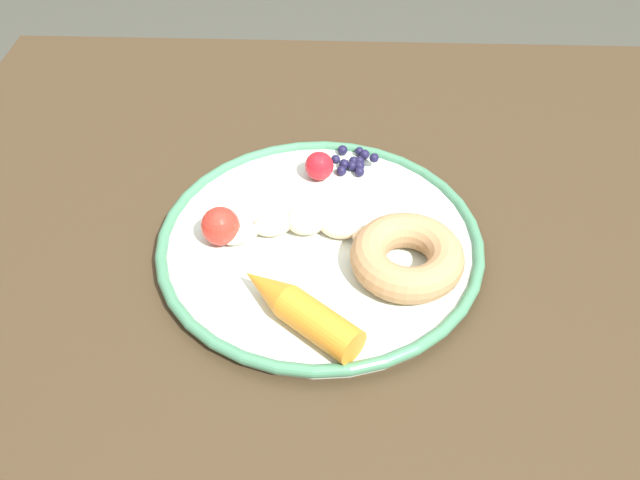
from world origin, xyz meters
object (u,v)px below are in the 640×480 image
object	(u,v)px
dining_table	(356,322)
tomato_mid	(220,226)
donut	(407,257)
blueberry_pile	(354,161)
carrot_orange	(297,309)
banana	(305,227)
tomato_near	(319,166)
plate	(320,242)

from	to	relation	value
dining_table	tomato_mid	world-z (taller)	tomato_mid
donut	blueberry_pile	bearing A→B (deg)	107.34
carrot_orange	donut	xyz separation A→B (m)	(0.10, 0.07, 0.00)
donut	tomato_mid	world-z (taller)	tomato_mid
dining_table	banana	world-z (taller)	banana
banana	carrot_orange	distance (m)	0.11
blueberry_pile	tomato_near	bearing A→B (deg)	-150.47
plate	carrot_orange	distance (m)	0.11
carrot_orange	donut	world-z (taller)	donut
dining_table	carrot_orange	world-z (taller)	carrot_orange
tomato_mid	blueberry_pile	bearing A→B (deg)	43.59
plate	donut	distance (m)	0.10
donut	plate	bearing A→B (deg)	155.71
blueberry_pile	tomato_near	size ratio (longest dim) A/B	1.68
banana	tomato_near	xyz separation A→B (m)	(0.01, 0.10, 0.00)
dining_table	tomato_mid	distance (m)	0.18
carrot_orange	dining_table	bearing A→B (deg)	54.35
tomato_near	tomato_mid	bearing A→B (deg)	-132.01
tomato_near	tomato_mid	distance (m)	0.14
dining_table	banana	size ratio (longest dim) A/B	5.94
dining_table	donut	size ratio (longest dim) A/B	9.33
donut	blueberry_pile	distance (m)	0.17
tomato_mid	tomato_near	bearing A→B (deg)	47.99
dining_table	donut	xyz separation A→B (m)	(0.04, -0.01, 0.12)
plate	banana	distance (m)	0.02
dining_table	blueberry_pile	distance (m)	0.18
banana	blueberry_pile	distance (m)	0.13
dining_table	donut	bearing A→B (deg)	-15.45
carrot_orange	tomato_near	distance (m)	0.21
donut	tomato_mid	distance (m)	0.19
donut	tomato_near	bearing A→B (deg)	122.64
banana	donut	world-z (taller)	donut
dining_table	carrot_orange	bearing A→B (deg)	-125.65
carrot_orange	tomato_mid	bearing A→B (deg)	129.24
plate	tomato_near	world-z (taller)	tomato_near
banana	plate	bearing A→B (deg)	-20.39
banana	blueberry_pile	size ratio (longest dim) A/B	3.19
plate	dining_table	bearing A→B (deg)	-32.70
plate	carrot_orange	world-z (taller)	carrot_orange
dining_table	tomato_near	xyz separation A→B (m)	(-0.05, 0.13, 0.11)
dining_table	tomato_near	distance (m)	0.18
tomato_near	banana	bearing A→B (deg)	-96.27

